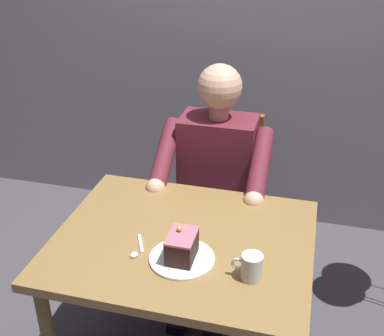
# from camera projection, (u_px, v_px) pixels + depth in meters

# --- Properties ---
(dining_table) EXTENTS (0.97, 0.78, 0.70)m
(dining_table) POSITION_uv_depth(u_px,v_px,m) (183.00, 256.00, 1.88)
(dining_table) COLOR olive
(dining_table) RESTS_ON ground
(chair) EXTENTS (0.42, 0.42, 0.89)m
(chair) POSITION_uv_depth(u_px,v_px,m) (220.00, 191.00, 2.56)
(chair) COLOR brown
(chair) RESTS_ON ground
(seated_person) EXTENTS (0.53, 0.58, 1.20)m
(seated_person) POSITION_uv_depth(u_px,v_px,m) (214.00, 185.00, 2.35)
(seated_person) COLOR maroon
(seated_person) RESTS_ON ground
(dessert_plate) EXTENTS (0.23, 0.23, 0.01)m
(dessert_plate) POSITION_uv_depth(u_px,v_px,m) (182.00, 259.00, 1.72)
(dessert_plate) COLOR white
(dessert_plate) RESTS_ON dining_table
(cake_slice) EXTENTS (0.09, 0.13, 0.12)m
(cake_slice) POSITION_uv_depth(u_px,v_px,m) (182.00, 246.00, 1.70)
(cake_slice) COLOR #321B19
(cake_slice) RESTS_ON dessert_plate
(coffee_cup) EXTENTS (0.11, 0.07, 0.10)m
(coffee_cup) POSITION_uv_depth(u_px,v_px,m) (251.00, 267.00, 1.62)
(coffee_cup) COLOR silver
(coffee_cup) RESTS_ON dining_table
(dessert_spoon) EXTENTS (0.06, 0.14, 0.01)m
(dessert_spoon) POSITION_uv_depth(u_px,v_px,m) (137.00, 249.00, 1.77)
(dessert_spoon) COLOR silver
(dessert_spoon) RESTS_ON dining_table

